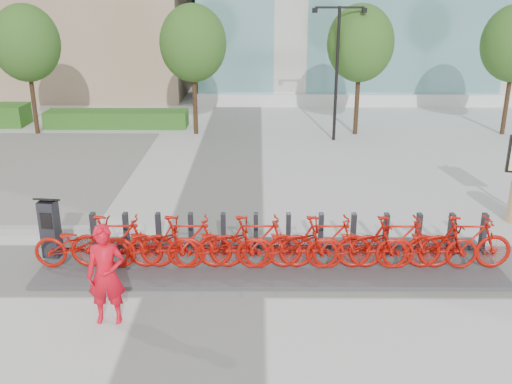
{
  "coord_description": "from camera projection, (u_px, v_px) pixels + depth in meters",
  "views": [
    {
      "loc": [
        1.06,
        -10.76,
        5.56
      ],
      "look_at": [
        1.0,
        1.5,
        1.2
      ],
      "focal_mm": 40.0,
      "sensor_mm": 36.0,
      "label": 1
    }
  ],
  "objects": [
    {
      "name": "bike_5",
      "position": [
        256.0,
        242.0,
        11.73
      ],
      "size": [
        1.92,
        0.54,
        1.15
      ],
      "primitive_type": "imported",
      "rotation": [
        0.0,
        0.0,
        1.57
      ],
      "color": "#A50D05",
      "rests_on": "dock_pad"
    },
    {
      "name": "bike_9",
      "position": [
        395.0,
        242.0,
        11.72
      ],
      "size": [
        1.92,
        0.54,
        1.15
      ],
      "primitive_type": "imported",
      "rotation": [
        0.0,
        0.0,
        1.57
      ],
      "color": "#A50D05",
      "rests_on": "dock_pad"
    },
    {
      "name": "bike_7",
      "position": [
        326.0,
        242.0,
        11.73
      ],
      "size": [
        1.92,
        0.54,
        1.15
      ],
      "primitive_type": "imported",
      "rotation": [
        0.0,
        0.0,
        1.57
      ],
      "color": "#A50D05",
      "rests_on": "dock_pad"
    },
    {
      "name": "bike_6",
      "position": [
        291.0,
        245.0,
        11.75
      ],
      "size": [
        1.98,
        0.69,
        1.04
      ],
      "primitive_type": "imported",
      "rotation": [
        0.0,
        0.0,
        1.57
      ],
      "color": "#A50D05",
      "rests_on": "dock_pad"
    },
    {
      "name": "bike_10",
      "position": [
        430.0,
        245.0,
        11.74
      ],
      "size": [
        1.98,
        0.69,
        1.04
      ],
      "primitive_type": "imported",
      "rotation": [
        0.0,
        0.0,
        1.57
      ],
      "color": "#A50D05",
      "rests_on": "dock_pad"
    },
    {
      "name": "bike_4",
      "position": [
        221.0,
        244.0,
        11.76
      ],
      "size": [
        1.98,
        0.69,
        1.04
      ],
      "primitive_type": "imported",
      "rotation": [
        0.0,
        0.0,
        1.57
      ],
      "color": "#A50D05",
      "rests_on": "dock_pad"
    },
    {
      "name": "dock_pad",
      "position": [
        270.0,
        261.0,
        12.27
      ],
      "size": [
        9.6,
        2.4,
        0.08
      ],
      "primitive_type": "cube",
      "color": "#444447",
      "rests_on": "ground"
    },
    {
      "name": "hedge_b",
      "position": [
        117.0,
        119.0,
        24.34
      ],
      "size": [
        6.0,
        1.2,
        0.7
      ],
      "primitive_type": "cube",
      "color": "#295A25",
      "rests_on": "ground"
    },
    {
      "name": "worker_red",
      "position": [
        106.0,
        275.0,
        9.84
      ],
      "size": [
        0.69,
        0.47,
        1.83
      ],
      "primitive_type": "imported",
      "rotation": [
        0.0,
        0.0,
        0.05
      ],
      "color": "red",
      "rests_on": "ground"
    },
    {
      "name": "bike_2",
      "position": [
        151.0,
        244.0,
        11.76
      ],
      "size": [
        1.98,
        0.69,
        1.04
      ],
      "primitive_type": "imported",
      "rotation": [
        0.0,
        0.0,
        1.57
      ],
      "color": "#A50D05",
      "rests_on": "dock_pad"
    },
    {
      "name": "kiosk",
      "position": [
        50.0,
        228.0,
        12.22
      ],
      "size": [
        0.47,
        0.41,
        1.39
      ],
      "rotation": [
        0.0,
        0.0,
        -0.14
      ],
      "color": "#232329",
      "rests_on": "dock_pad"
    },
    {
      "name": "tree_0",
      "position": [
        26.0,
        43.0,
        22.14
      ],
      "size": [
        2.6,
        2.6,
        5.1
      ],
      "color": "#50351D",
      "rests_on": "ground"
    },
    {
      "name": "bike_11",
      "position": [
        465.0,
        242.0,
        11.71
      ],
      "size": [
        1.92,
        0.54,
        1.15
      ],
      "primitive_type": "imported",
      "rotation": [
        0.0,
        0.0,
        1.57
      ],
      "color": "#A50D05",
      "rests_on": "dock_pad"
    },
    {
      "name": "bike_1",
      "position": [
        116.0,
        242.0,
        11.75
      ],
      "size": [
        1.92,
        0.54,
        1.15
      ],
      "primitive_type": "imported",
      "rotation": [
        0.0,
        0.0,
        1.57
      ],
      "color": "#A50D05",
      "rests_on": "dock_pad"
    },
    {
      "name": "bike_3",
      "position": [
        186.0,
        242.0,
        11.74
      ],
      "size": [
        1.92,
        0.54,
        1.15
      ],
      "primitive_type": "imported",
      "rotation": [
        0.0,
        0.0,
        1.57
      ],
      "color": "#A50D05",
      "rests_on": "dock_pad"
    },
    {
      "name": "tree_1",
      "position": [
        193.0,
        43.0,
        22.11
      ],
      "size": [
        2.6,
        2.6,
        5.1
      ],
      "color": "#50351D",
      "rests_on": "ground"
    },
    {
      "name": "ground",
      "position": [
        208.0,
        269.0,
        12.0
      ],
      "size": [
        120.0,
        120.0,
        0.0
      ],
      "primitive_type": "plane",
      "color": "beige"
    },
    {
      "name": "bike_0",
      "position": [
        82.0,
        244.0,
        11.77
      ],
      "size": [
        1.98,
        0.69,
        1.04
      ],
      "primitive_type": "imported",
      "rotation": [
        0.0,
        0.0,
        1.57
      ],
      "color": "#A50D05",
      "rests_on": "dock_pad"
    },
    {
      "name": "streetlamp",
      "position": [
        337.0,
        58.0,
        21.3
      ],
      "size": [
        2.0,
        0.2,
        5.0
      ],
      "color": "black",
      "rests_on": "ground"
    },
    {
      "name": "tree_2",
      "position": [
        360.0,
        43.0,
        22.08
      ],
      "size": [
        2.6,
        2.6,
        5.1
      ],
      "color": "#50351D",
      "rests_on": "ground"
    },
    {
      "name": "bike_8",
      "position": [
        360.0,
        245.0,
        11.74
      ],
      "size": [
        1.98,
        0.69,
        1.04
      ],
      "primitive_type": "imported",
      "rotation": [
        0.0,
        0.0,
        1.57
      ],
      "color": "#A50D05",
      "rests_on": "dock_pad"
    },
    {
      "name": "dock_rail_posts",
      "position": [
        288.0,
        233.0,
        12.56
      ],
      "size": [
        8.74,
        0.5,
        0.85
      ],
      "primitive_type": null,
      "color": "#232329",
      "rests_on": "dock_pad"
    }
  ]
}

